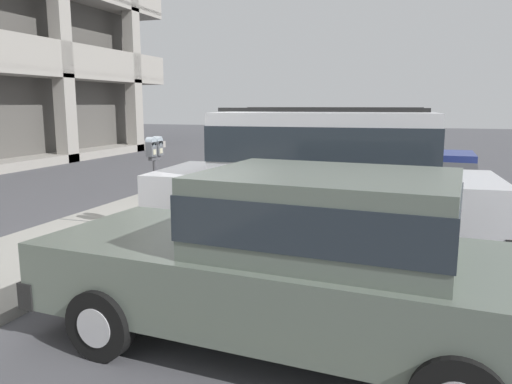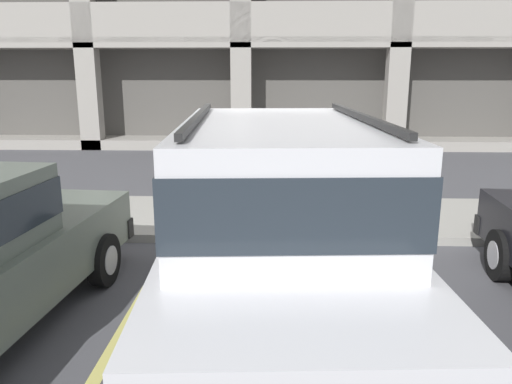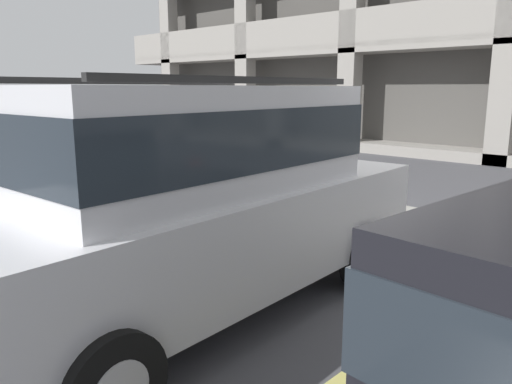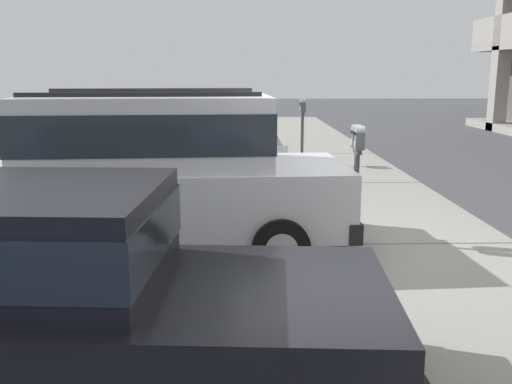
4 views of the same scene
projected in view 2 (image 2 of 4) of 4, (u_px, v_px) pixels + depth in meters
name	position (u px, v px, depth m)	size (l,w,h in m)	color
ground_plane	(281.00, 253.00, 6.83)	(80.00, 80.00, 0.10)	#4C4C51
sidewalk	(280.00, 218.00, 8.07)	(40.00, 2.20, 0.12)	#9E9B93
parking_stall_lines	(424.00, 296.00, 5.41)	(12.35, 4.80, 0.01)	#DBD16B
silver_suv	(279.00, 221.00, 4.42)	(2.21, 4.88, 2.03)	silver
parking_meter_near	(265.00, 157.00, 6.87)	(0.35, 0.12, 1.48)	#47474C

